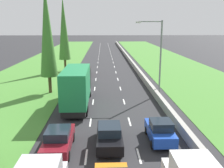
{
  "coord_description": "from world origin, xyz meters",
  "views": [
    {
      "loc": [
        -0.58,
        -0.02,
        8.49
      ],
      "look_at": [
        0.62,
        33.45,
        0.54
      ],
      "focal_mm": 40.2,
      "sensor_mm": 36.0,
      "label": 1
    }
  ],
  "objects_px": {
    "black_sedan_centre_lane": "(109,135)",
    "green_hatchback_left_lane": "(84,79)",
    "green_box_truck_left_lane": "(77,86)",
    "blue_hatchback_right_lane": "(160,131)",
    "poplar_tree_second": "(47,31)",
    "maroon_sedan_left_lane": "(59,140)",
    "poplar_tree_third": "(64,29)",
    "street_light_mast": "(158,52)",
    "maroon_sedan_left_lane_fifth": "(85,71)"
  },
  "relations": [
    {
      "from": "black_sedan_centre_lane",
      "to": "green_hatchback_left_lane",
      "type": "relative_size",
      "value": 1.15
    },
    {
      "from": "green_hatchback_left_lane",
      "to": "black_sedan_centre_lane",
      "type": "bearing_deg",
      "value": -80.41
    },
    {
      "from": "green_box_truck_left_lane",
      "to": "green_hatchback_left_lane",
      "type": "distance_m",
      "value": 9.71
    },
    {
      "from": "blue_hatchback_right_lane",
      "to": "poplar_tree_second",
      "type": "xyz_separation_m",
      "value": [
        -10.94,
        14.1,
        6.86
      ]
    },
    {
      "from": "maroon_sedan_left_lane",
      "to": "green_hatchback_left_lane",
      "type": "bearing_deg",
      "value": 89.02
    },
    {
      "from": "green_box_truck_left_lane",
      "to": "poplar_tree_third",
      "type": "distance_m",
      "value": 22.26
    },
    {
      "from": "green_hatchback_left_lane",
      "to": "poplar_tree_third",
      "type": "distance_m",
      "value": 14.09
    },
    {
      "from": "poplar_tree_third",
      "to": "black_sedan_centre_lane",
      "type": "bearing_deg",
      "value": -76.08
    },
    {
      "from": "black_sedan_centre_lane",
      "to": "poplar_tree_third",
      "type": "relative_size",
      "value": 0.34
    },
    {
      "from": "blue_hatchback_right_lane",
      "to": "poplar_tree_second",
      "type": "relative_size",
      "value": 0.29
    },
    {
      "from": "poplar_tree_third",
      "to": "street_light_mast",
      "type": "xyz_separation_m",
      "value": [
        13.7,
        -16.82,
        -2.52
      ]
    },
    {
      "from": "black_sedan_centre_lane",
      "to": "street_light_mast",
      "type": "relative_size",
      "value": 0.5
    },
    {
      "from": "poplar_tree_third",
      "to": "street_light_mast",
      "type": "height_order",
      "value": "poplar_tree_third"
    },
    {
      "from": "black_sedan_centre_lane",
      "to": "maroon_sedan_left_lane",
      "type": "relative_size",
      "value": 1.0
    },
    {
      "from": "green_box_truck_left_lane",
      "to": "poplar_tree_third",
      "type": "bearing_deg",
      "value": 101.66
    },
    {
      "from": "blue_hatchback_right_lane",
      "to": "poplar_tree_second",
      "type": "bearing_deg",
      "value": 127.81
    },
    {
      "from": "poplar_tree_third",
      "to": "street_light_mast",
      "type": "distance_m",
      "value": 21.84
    },
    {
      "from": "blue_hatchback_right_lane",
      "to": "black_sedan_centre_lane",
      "type": "bearing_deg",
      "value": -171.36
    },
    {
      "from": "poplar_tree_second",
      "to": "street_light_mast",
      "type": "distance_m",
      "value": 13.65
    },
    {
      "from": "green_box_truck_left_lane",
      "to": "poplar_tree_third",
      "type": "xyz_separation_m",
      "value": [
        -4.36,
        21.11,
        5.57
      ]
    },
    {
      "from": "green_box_truck_left_lane",
      "to": "maroon_sedan_left_lane_fifth",
      "type": "xyz_separation_m",
      "value": [
        -0.38,
        16.84,
        -1.37
      ]
    },
    {
      "from": "maroon_sedan_left_lane_fifth",
      "to": "blue_hatchback_right_lane",
      "type": "relative_size",
      "value": 1.15
    },
    {
      "from": "poplar_tree_second",
      "to": "black_sedan_centre_lane",
      "type": "bearing_deg",
      "value": -63.98
    },
    {
      "from": "green_hatchback_left_lane",
      "to": "poplar_tree_third",
      "type": "height_order",
      "value": "poplar_tree_third"
    },
    {
      "from": "green_hatchback_left_lane",
      "to": "poplar_tree_third",
      "type": "xyz_separation_m",
      "value": [
        -4.33,
        11.49,
        6.92
      ]
    },
    {
      "from": "green_box_truck_left_lane",
      "to": "poplar_tree_second",
      "type": "relative_size",
      "value": 0.71
    },
    {
      "from": "green_hatchback_left_lane",
      "to": "poplar_tree_third",
      "type": "relative_size",
      "value": 0.29
    },
    {
      "from": "black_sedan_centre_lane",
      "to": "poplar_tree_third",
      "type": "xyz_separation_m",
      "value": [
        -7.5,
        30.26,
        6.94
      ]
    },
    {
      "from": "street_light_mast",
      "to": "black_sedan_centre_lane",
      "type": "bearing_deg",
      "value": -114.78
    },
    {
      "from": "black_sedan_centre_lane",
      "to": "street_light_mast",
      "type": "xyz_separation_m",
      "value": [
        6.2,
        13.44,
        4.42
      ]
    },
    {
      "from": "green_hatchback_left_lane",
      "to": "street_light_mast",
      "type": "height_order",
      "value": "street_light_mast"
    },
    {
      "from": "blue_hatchback_right_lane",
      "to": "street_light_mast",
      "type": "relative_size",
      "value": 0.43
    },
    {
      "from": "maroon_sedan_left_lane_fifth",
      "to": "poplar_tree_second",
      "type": "bearing_deg",
      "value": -107.8
    },
    {
      "from": "blue_hatchback_right_lane",
      "to": "street_light_mast",
      "type": "xyz_separation_m",
      "value": [
        2.43,
        12.86,
        4.4
      ]
    },
    {
      "from": "maroon_sedan_left_lane",
      "to": "street_light_mast",
      "type": "relative_size",
      "value": 0.5
    },
    {
      "from": "black_sedan_centre_lane",
      "to": "maroon_sedan_left_lane",
      "type": "xyz_separation_m",
      "value": [
        -3.5,
        -0.57,
        0.0
      ]
    },
    {
      "from": "black_sedan_centre_lane",
      "to": "street_light_mast",
      "type": "height_order",
      "value": "street_light_mast"
    },
    {
      "from": "black_sedan_centre_lane",
      "to": "green_hatchback_left_lane",
      "type": "distance_m",
      "value": 19.04
    },
    {
      "from": "black_sedan_centre_lane",
      "to": "blue_hatchback_right_lane",
      "type": "relative_size",
      "value": 1.15
    },
    {
      "from": "maroon_sedan_left_lane",
      "to": "poplar_tree_third",
      "type": "distance_m",
      "value": 31.85
    },
    {
      "from": "green_hatchback_left_lane",
      "to": "street_light_mast",
      "type": "bearing_deg",
      "value": -29.64
    },
    {
      "from": "poplar_tree_third",
      "to": "street_light_mast",
      "type": "relative_size",
      "value": 1.49
    },
    {
      "from": "green_box_truck_left_lane",
      "to": "poplar_tree_second",
      "type": "height_order",
      "value": "poplar_tree_second"
    },
    {
      "from": "poplar_tree_third",
      "to": "green_hatchback_left_lane",
      "type": "bearing_deg",
      "value": -69.37
    },
    {
      "from": "blue_hatchback_right_lane",
      "to": "poplar_tree_third",
      "type": "relative_size",
      "value": 0.29
    },
    {
      "from": "green_box_truck_left_lane",
      "to": "poplar_tree_second",
      "type": "bearing_deg",
      "value": 126.07
    },
    {
      "from": "green_box_truck_left_lane",
      "to": "green_hatchback_left_lane",
      "type": "xyz_separation_m",
      "value": [
        -0.03,
        9.62,
        -1.35
      ]
    },
    {
      "from": "green_box_truck_left_lane",
      "to": "blue_hatchback_right_lane",
      "type": "relative_size",
      "value": 2.41
    },
    {
      "from": "poplar_tree_third",
      "to": "street_light_mast",
      "type": "bearing_deg",
      "value": -50.84
    },
    {
      "from": "maroon_sedan_left_lane_fifth",
      "to": "blue_hatchback_right_lane",
      "type": "height_order",
      "value": "blue_hatchback_right_lane"
    }
  ]
}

